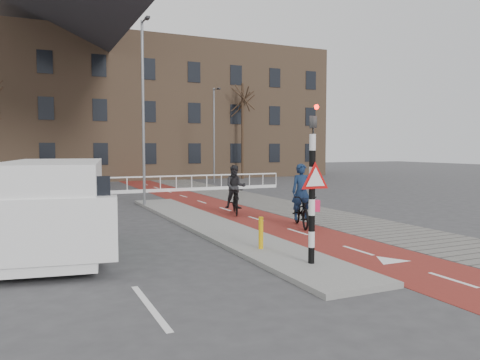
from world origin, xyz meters
name	(u,v)px	position (x,y,z in m)	size (l,w,h in m)	color
ground	(289,248)	(0.00, 0.00, 0.00)	(120.00, 120.00, 0.00)	#38383A
bike_lane	(209,204)	(1.50, 10.00, 0.01)	(2.50, 60.00, 0.01)	maroon
sidewalk	(261,201)	(4.30, 10.00, 0.01)	(3.00, 60.00, 0.01)	slate
curb_island	(211,225)	(-0.70, 4.00, 0.06)	(1.80, 16.00, 0.12)	gray
traffic_signal	(313,180)	(-0.60, -2.02, 1.99)	(0.80, 0.80, 3.68)	black
bollard	(261,233)	(-0.94, -0.19, 0.53)	(0.12, 0.12, 0.82)	#EFB60D
cyclist_near	(302,206)	(2.13, 2.76, 0.73)	(1.39, 2.21, 2.15)	black
cyclist_far	(235,194)	(1.25, 6.36, 0.83)	(1.09, 1.92, 1.98)	black
van	(54,206)	(-5.74, 1.81, 1.24)	(3.05, 5.78, 2.36)	white
railing	(54,191)	(-5.00, 17.00, 0.31)	(28.00, 0.10, 0.99)	silver
townhouse_row	(68,87)	(-3.00, 32.00, 7.81)	(46.00, 10.00, 15.90)	#7F6047
tree_right	(243,131)	(10.65, 25.95, 4.08)	(0.23, 0.23, 8.16)	black
streetlight_near	(143,115)	(-1.54, 10.20, 4.15)	(0.12, 0.12, 8.30)	slate
streetlight_right	(214,136)	(6.63, 22.43, 3.57)	(0.12, 0.12, 7.15)	slate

